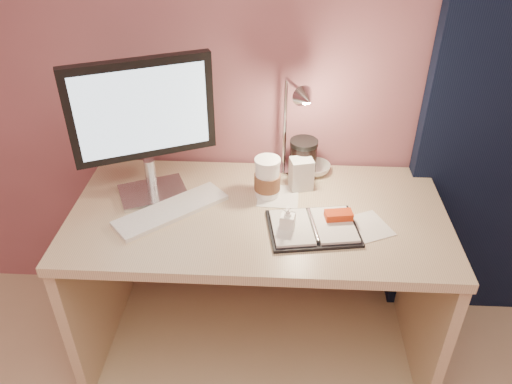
{
  "coord_description": "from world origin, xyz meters",
  "views": [
    {
      "loc": [
        0.07,
        -0.12,
        1.83
      ],
      "look_at": [
        -0.01,
        1.33,
        0.85
      ],
      "focal_mm": 35.0,
      "sensor_mm": 36.0,
      "label": 1
    }
  ],
  "objects_px": {
    "monitor": "(142,119)",
    "keyboard": "(171,210)",
    "coffee_cup": "(267,179)",
    "lotion_bottle": "(288,219)",
    "planner": "(315,226)",
    "bowl": "(315,169)",
    "product_box": "(301,174)",
    "desk": "(259,245)",
    "dark_jar": "(303,162)",
    "desk_lamp": "(274,122)"
  },
  "relations": [
    {
      "from": "monitor",
      "to": "keyboard",
      "type": "height_order",
      "value": "monitor"
    },
    {
      "from": "coffee_cup",
      "to": "lotion_bottle",
      "type": "height_order",
      "value": "coffee_cup"
    },
    {
      "from": "planner",
      "to": "lotion_bottle",
      "type": "relative_size",
      "value": 3.15
    },
    {
      "from": "bowl",
      "to": "product_box",
      "type": "distance_m",
      "value": 0.14
    },
    {
      "from": "coffee_cup",
      "to": "product_box",
      "type": "distance_m",
      "value": 0.15
    },
    {
      "from": "product_box",
      "to": "desk",
      "type": "bearing_deg",
      "value": -163.77
    },
    {
      "from": "dark_jar",
      "to": "desk_lamp",
      "type": "xyz_separation_m",
      "value": [
        -0.12,
        -0.05,
        0.19
      ]
    },
    {
      "from": "desk",
      "to": "coffee_cup",
      "type": "height_order",
      "value": "coffee_cup"
    },
    {
      "from": "desk",
      "to": "bowl",
      "type": "bearing_deg",
      "value": 43.85
    },
    {
      "from": "lotion_bottle",
      "to": "dark_jar",
      "type": "xyz_separation_m",
      "value": [
        0.06,
        0.36,
        0.02
      ]
    },
    {
      "from": "coffee_cup",
      "to": "desk_lamp",
      "type": "relative_size",
      "value": 0.38
    },
    {
      "from": "product_box",
      "to": "desk_lamp",
      "type": "xyz_separation_m",
      "value": [
        -0.11,
        0.03,
        0.21
      ]
    },
    {
      "from": "planner",
      "to": "coffee_cup",
      "type": "bearing_deg",
      "value": 122.29
    },
    {
      "from": "bowl",
      "to": "desk_lamp",
      "type": "xyz_separation_m",
      "value": [
        -0.17,
        -0.09,
        0.25
      ]
    },
    {
      "from": "planner",
      "to": "bowl",
      "type": "height_order",
      "value": "planner"
    },
    {
      "from": "monitor",
      "to": "lotion_bottle",
      "type": "distance_m",
      "value": 0.63
    },
    {
      "from": "bowl",
      "to": "monitor",
      "type": "bearing_deg",
      "value": -162.92
    },
    {
      "from": "monitor",
      "to": "planner",
      "type": "bearing_deg",
      "value": -40.45
    },
    {
      "from": "monitor",
      "to": "bowl",
      "type": "bearing_deg",
      "value": -6.8
    },
    {
      "from": "desk",
      "to": "dark_jar",
      "type": "xyz_separation_m",
      "value": [
        0.17,
        0.17,
        0.3
      ]
    },
    {
      "from": "planner",
      "to": "desk_lamp",
      "type": "height_order",
      "value": "desk_lamp"
    },
    {
      "from": "coffee_cup",
      "to": "bowl",
      "type": "height_order",
      "value": "coffee_cup"
    },
    {
      "from": "desk",
      "to": "dark_jar",
      "type": "height_order",
      "value": "dark_jar"
    },
    {
      "from": "lotion_bottle",
      "to": "desk_lamp",
      "type": "bearing_deg",
      "value": 100.64
    },
    {
      "from": "planner",
      "to": "bowl",
      "type": "xyz_separation_m",
      "value": [
        0.01,
        0.38,
        0.01
      ]
    },
    {
      "from": "lotion_bottle",
      "to": "product_box",
      "type": "bearing_deg",
      "value": 79.45
    },
    {
      "from": "desk",
      "to": "lotion_bottle",
      "type": "height_order",
      "value": "lotion_bottle"
    },
    {
      "from": "coffee_cup",
      "to": "desk_lamp",
      "type": "xyz_separation_m",
      "value": [
        0.02,
        0.09,
        0.19
      ]
    },
    {
      "from": "desk",
      "to": "coffee_cup",
      "type": "xyz_separation_m",
      "value": [
        0.03,
        0.03,
        0.3
      ]
    },
    {
      "from": "desk",
      "to": "lotion_bottle",
      "type": "relative_size",
      "value": 12.86
    },
    {
      "from": "desk_lamp",
      "to": "bowl",
      "type": "bearing_deg",
      "value": 3.71
    },
    {
      "from": "keyboard",
      "to": "lotion_bottle",
      "type": "distance_m",
      "value": 0.44
    },
    {
      "from": "planner",
      "to": "coffee_cup",
      "type": "xyz_separation_m",
      "value": [
        -0.18,
        0.2,
        0.06
      ]
    },
    {
      "from": "coffee_cup",
      "to": "dark_jar",
      "type": "xyz_separation_m",
      "value": [
        0.14,
        0.14,
        0.0
      ]
    },
    {
      "from": "bowl",
      "to": "desk_lamp",
      "type": "bearing_deg",
      "value": -153.29
    },
    {
      "from": "keyboard",
      "to": "dark_jar",
      "type": "height_order",
      "value": "dark_jar"
    },
    {
      "from": "lotion_bottle",
      "to": "product_box",
      "type": "xyz_separation_m",
      "value": [
        0.05,
        0.28,
        0.01
      ]
    },
    {
      "from": "desk",
      "to": "keyboard",
      "type": "bearing_deg",
      "value": -163.26
    },
    {
      "from": "planner",
      "to": "desk",
      "type": "bearing_deg",
      "value": 131.73
    },
    {
      "from": "lotion_bottle",
      "to": "dark_jar",
      "type": "bearing_deg",
      "value": 80.42
    },
    {
      "from": "planner",
      "to": "dark_jar",
      "type": "xyz_separation_m",
      "value": [
        -0.04,
        0.34,
        0.06
      ]
    },
    {
      "from": "monitor",
      "to": "desk_lamp",
      "type": "height_order",
      "value": "monitor"
    },
    {
      "from": "bowl",
      "to": "dark_jar",
      "type": "height_order",
      "value": "dark_jar"
    },
    {
      "from": "coffee_cup",
      "to": "dark_jar",
      "type": "distance_m",
      "value": 0.2
    },
    {
      "from": "coffee_cup",
      "to": "lotion_bottle",
      "type": "xyz_separation_m",
      "value": [
        0.08,
        -0.22,
        -0.02
      ]
    },
    {
      "from": "coffee_cup",
      "to": "desk",
      "type": "bearing_deg",
      "value": -130.06
    },
    {
      "from": "coffee_cup",
      "to": "product_box",
      "type": "xyz_separation_m",
      "value": [
        0.13,
        0.06,
        -0.01
      ]
    },
    {
      "from": "product_box",
      "to": "coffee_cup",
      "type": "bearing_deg",
      "value": -169.59
    },
    {
      "from": "keyboard",
      "to": "monitor",
      "type": "bearing_deg",
      "value": 89.07
    },
    {
      "from": "desk",
      "to": "keyboard",
      "type": "xyz_separation_m",
      "value": [
        -0.32,
        -0.1,
        0.23
      ]
    }
  ]
}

